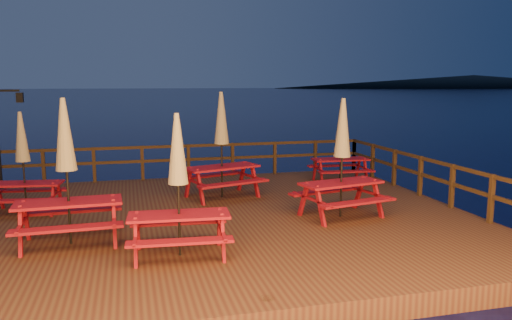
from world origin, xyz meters
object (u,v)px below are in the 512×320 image
object	(u,v)px
lamp_post	(2,128)
picnic_table_0	(341,141)
picnic_table_1	(67,169)
picnic_table_2	(222,143)

from	to	relation	value
lamp_post	picnic_table_0	xyz separation A→B (m)	(9.88, -1.57, -0.51)
picnic_table_1	picnic_table_2	bearing A→B (deg)	39.15
picnic_table_0	picnic_table_2	xyz separation A→B (m)	(-3.94, -1.11, 0.20)
lamp_post	picnic_table_0	bearing A→B (deg)	-9.03
picnic_table_1	picnic_table_0	bearing A→B (deg)	27.28
picnic_table_1	lamp_post	bearing A→B (deg)	109.91
lamp_post	picnic_table_2	bearing A→B (deg)	-24.31
picnic_table_2	lamp_post	bearing A→B (deg)	138.12
lamp_post	picnic_table_1	bearing A→B (deg)	-67.82
picnic_table_0	picnic_table_1	distance (m)	8.63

